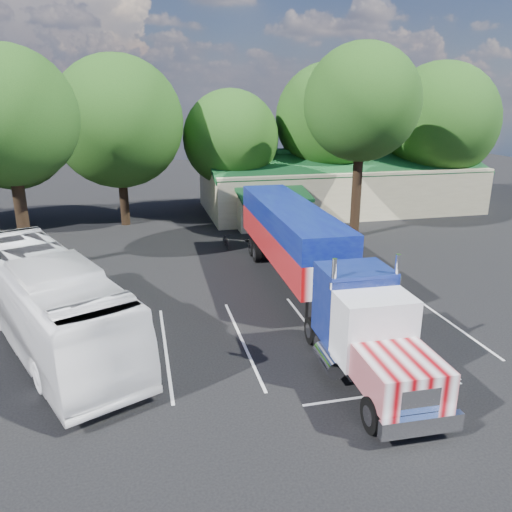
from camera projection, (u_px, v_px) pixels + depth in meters
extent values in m
plane|color=black|center=(219.00, 290.00, 26.59)|extent=(120.00, 120.00, 0.00)
cube|color=beige|center=(338.00, 187.00, 45.76)|extent=(24.00, 11.00, 4.00)
cube|color=#154B23|center=(350.00, 163.00, 42.78)|extent=(24.20, 6.25, 2.10)
cube|color=#154B23|center=(329.00, 157.00, 47.23)|extent=(24.20, 6.25, 2.10)
cube|color=beige|center=(269.00, 211.00, 38.90)|extent=(5.00, 2.50, 2.80)
cube|color=#154B23|center=(274.00, 195.00, 37.24)|extent=(5.40, 3.19, 0.80)
cylinder|color=black|center=(21.00, 201.00, 39.63)|extent=(0.70, 0.70, 4.00)
sphere|color=#184112|center=(11.00, 134.00, 38.07)|extent=(8.40, 8.40, 8.40)
cylinder|color=black|center=(124.00, 198.00, 39.86)|extent=(0.70, 0.70, 4.30)
sphere|color=#184112|center=(118.00, 122.00, 38.08)|extent=(10.00, 10.00, 10.00)
cylinder|color=black|center=(232.00, 195.00, 43.16)|extent=(0.70, 0.70, 3.60)
sphere|color=#184112|center=(231.00, 138.00, 41.71)|extent=(8.00, 8.00, 8.00)
cylinder|color=black|center=(327.00, 185.00, 45.47)|extent=(0.70, 0.70, 4.50)
sphere|color=#184112|center=(330.00, 118.00, 43.70)|extent=(9.60, 9.60, 9.60)
cylinder|color=black|center=(432.00, 186.00, 46.65)|extent=(0.70, 0.70, 3.90)
sphere|color=#184112|center=(439.00, 121.00, 44.88)|extent=(10.40, 10.40, 10.40)
cylinder|color=black|center=(23.00, 221.00, 28.93)|extent=(0.70, 0.70, 6.00)
sphere|color=#184112|center=(7.00, 116.00, 27.17)|extent=(7.60, 7.60, 7.60)
cylinder|color=black|center=(356.00, 193.00, 36.02)|extent=(0.70, 0.70, 6.50)
sphere|color=#184112|center=(362.00, 103.00, 34.14)|extent=(8.00, 8.00, 8.00)
cube|color=black|center=(366.00, 357.00, 18.14)|extent=(1.23, 7.31, 0.26)
cube|color=white|center=(421.00, 425.00, 14.53)|extent=(2.61, 0.33, 0.57)
cube|color=white|center=(420.00, 403.00, 14.54)|extent=(1.25, 0.16, 0.94)
cube|color=silver|center=(401.00, 375.00, 15.59)|extent=(2.46, 2.56, 1.20)
cube|color=silver|center=(374.00, 328.00, 17.34)|extent=(2.64, 1.73, 2.39)
cube|color=black|center=(384.00, 323.00, 16.56)|extent=(2.40, 0.15, 1.04)
cube|color=white|center=(366.00, 283.00, 17.76)|extent=(2.71, 0.17, 0.26)
cube|color=navy|center=(353.00, 302.00, 19.03)|extent=(2.66, 2.15, 2.81)
cylinder|color=white|center=(333.00, 306.00, 17.81)|extent=(0.19, 0.19, 3.54)
cylinder|color=white|center=(394.00, 300.00, 18.28)|extent=(0.19, 0.19, 3.54)
cylinder|color=white|center=(329.00, 360.00, 17.96)|extent=(0.73, 1.68, 0.69)
cylinder|color=white|center=(400.00, 352.00, 18.51)|extent=(0.73, 1.68, 0.69)
cube|color=white|center=(290.00, 241.00, 27.51)|extent=(3.05, 13.39, 1.56)
cube|color=navy|center=(290.00, 217.00, 27.08)|extent=(3.05, 13.39, 1.25)
cube|color=black|center=(271.00, 243.00, 31.99)|extent=(1.34, 3.67, 0.36)
cube|color=black|center=(307.00, 308.00, 22.58)|extent=(0.13, 0.13, 1.46)
cube|color=black|center=(337.00, 305.00, 22.86)|extent=(0.13, 0.13, 1.46)
cube|color=white|center=(263.00, 240.00, 34.35)|extent=(2.50, 0.19, 0.12)
cylinder|color=black|center=(373.00, 415.00, 15.17)|extent=(0.39, 1.15, 1.14)
cylinder|color=black|center=(438.00, 406.00, 15.60)|extent=(0.39, 1.15, 1.14)
cylinder|color=black|center=(321.00, 343.00, 19.64)|extent=(0.39, 1.15, 1.14)
cylinder|color=black|center=(373.00, 338.00, 20.07)|extent=(0.39, 1.15, 1.14)
cylinder|color=black|center=(312.00, 330.00, 20.71)|extent=(0.39, 1.15, 1.14)
cylinder|color=black|center=(362.00, 326.00, 21.14)|extent=(0.39, 1.15, 1.14)
cylinder|color=black|center=(257.00, 253.00, 31.10)|extent=(0.39, 1.15, 1.14)
cylinder|color=black|center=(291.00, 251.00, 31.53)|extent=(0.39, 1.15, 1.14)
cylinder|color=black|center=(253.00, 247.00, 32.26)|extent=(0.39, 1.15, 1.14)
cylinder|color=black|center=(285.00, 245.00, 32.69)|extent=(0.39, 1.15, 1.14)
imported|color=black|center=(318.00, 303.00, 22.83)|extent=(0.54, 0.67, 1.62)
imported|color=black|center=(226.00, 240.00, 34.26)|extent=(0.70, 1.88, 0.98)
imported|color=white|center=(48.00, 301.00, 20.36)|extent=(8.44, 13.69, 3.78)
imported|color=#929399|center=(252.00, 215.00, 40.46)|extent=(4.50, 2.47, 1.41)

